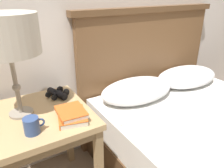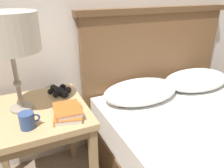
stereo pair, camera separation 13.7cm
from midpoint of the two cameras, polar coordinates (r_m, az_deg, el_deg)
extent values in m
cube|color=tan|center=(1.34, -16.44, -7.25)|extent=(0.58, 0.58, 0.04)
cube|color=#917650|center=(1.37, -16.23, -8.80)|extent=(0.55, 0.55, 0.05)
cube|color=#A4865B|center=(1.73, -25.13, -13.90)|extent=(0.04, 0.04, 0.61)
cube|color=#A4865B|center=(1.77, -8.32, -10.79)|extent=(0.04, 0.04, 0.61)
cube|color=white|center=(1.79, 19.01, -3.66)|extent=(1.20, 0.28, 0.01)
cube|color=brown|center=(2.01, 12.53, 1.55)|extent=(1.32, 0.06, 1.12)
cube|color=brown|center=(1.88, 14.18, 18.29)|extent=(1.38, 0.10, 0.04)
ellipsoid|color=white|center=(1.67, 9.92, -1.93)|extent=(0.60, 0.36, 0.15)
ellipsoid|color=white|center=(2.02, 22.94, 1.01)|extent=(0.60, 0.36, 0.15)
cylinder|color=gray|center=(1.37, -19.85, -5.94)|extent=(0.13, 0.13, 0.01)
cylinder|color=gray|center=(1.29, -20.91, 0.82)|extent=(0.02, 0.02, 0.34)
sphere|color=gray|center=(1.30, -20.80, 0.14)|extent=(0.04, 0.04, 0.04)
cylinder|color=beige|center=(1.22, -22.75, 12.42)|extent=(0.31, 0.31, 0.20)
cube|color=silver|center=(1.23, -8.22, -7.86)|extent=(0.19, 0.22, 0.03)
cube|color=orange|center=(1.22, -8.26, -7.27)|extent=(0.19, 0.22, 0.00)
cube|color=orange|center=(1.23, -11.58, -8.09)|extent=(0.05, 0.19, 0.03)
cube|color=silver|center=(1.22, -8.39, -6.71)|extent=(0.15, 0.18, 0.02)
cube|color=orange|center=(1.21, -8.42, -6.27)|extent=(0.15, 0.18, 0.00)
cube|color=orange|center=(1.21, -11.58, -7.24)|extent=(0.02, 0.18, 0.02)
cylinder|color=black|center=(1.46, -10.38, -2.26)|extent=(0.07, 0.10, 0.04)
cylinder|color=black|center=(1.48, -8.89, -1.70)|extent=(0.05, 0.03, 0.05)
cylinder|color=black|center=(1.44, -11.93, -2.83)|extent=(0.04, 0.02, 0.04)
cylinder|color=black|center=(1.51, -11.78, -1.48)|extent=(0.07, 0.10, 0.04)
cylinder|color=black|center=(1.53, -10.31, -0.96)|extent=(0.05, 0.03, 0.05)
cylinder|color=black|center=(1.48, -13.30, -2.03)|extent=(0.04, 0.02, 0.04)
cube|color=black|center=(1.48, -11.12, -1.59)|extent=(0.07, 0.05, 0.01)
cylinder|color=black|center=(1.48, -11.13, -1.44)|extent=(0.02, 0.02, 0.02)
cylinder|color=#334C84|center=(1.16, -18.21, -9.16)|extent=(0.08, 0.08, 0.08)
torus|color=#334C84|center=(1.17, -16.18, -8.61)|extent=(0.05, 0.01, 0.05)
camera|label=1|loc=(0.07, -87.14, 1.26)|focal=35.00mm
camera|label=2|loc=(0.07, 92.86, -1.26)|focal=35.00mm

